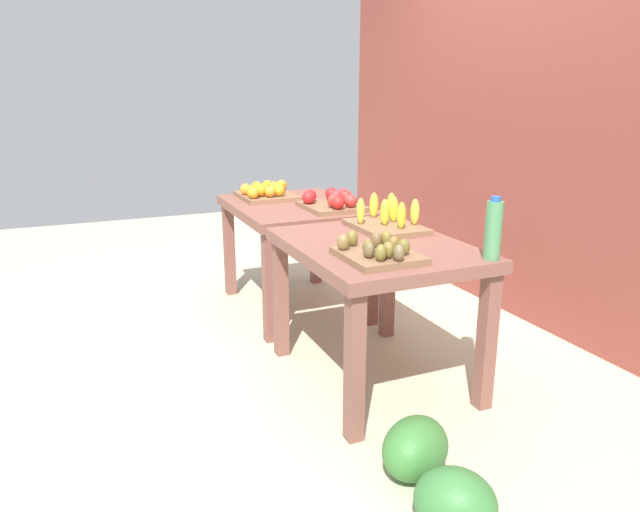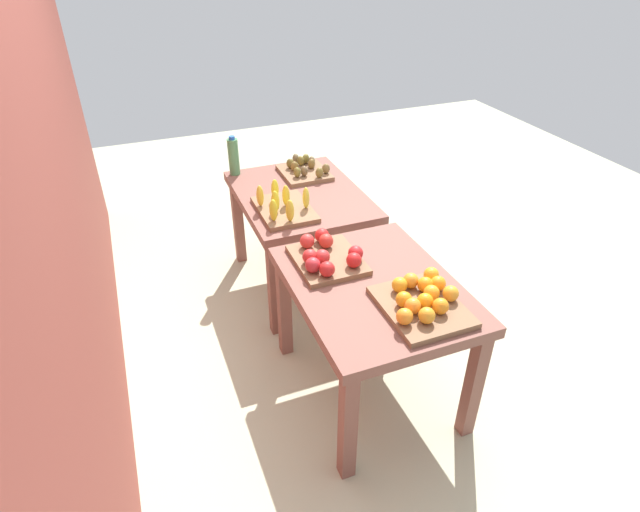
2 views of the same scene
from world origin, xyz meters
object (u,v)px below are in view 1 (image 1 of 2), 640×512
kiwi_bin (378,252)px  display_table_left (295,219)px  display_table_right (376,263)px  apple_bin (332,202)px  water_bottle (493,230)px  watermelon_pile (433,472)px  orange_bin (266,192)px  banana_crate (387,221)px

kiwi_bin → display_table_left: bearing=174.5°
display_table_right → apple_bin: (-0.86, 0.15, 0.15)m
kiwi_bin → water_bottle: 0.51m
display_table_left → display_table_right: same height
display_table_left → watermelon_pile: (2.04, -0.25, -0.51)m
orange_bin → watermelon_pile: (2.30, -0.13, -0.66)m
watermelon_pile → display_table_right: bearing=164.8°
watermelon_pile → orange_bin: bearing=176.7°
display_table_left → kiwi_bin: bearing=-5.5°
apple_bin → water_bottle: 1.33m
water_bottle → display_table_left: bearing=-168.2°
kiwi_bin → watermelon_pile: 0.93m
display_table_right → water_bottle: 0.61m
display_table_left → kiwi_bin: size_ratio=2.85×
orange_bin → watermelon_pile: size_ratio=0.65×
banana_crate → watermelon_pile: (1.16, -0.44, -0.66)m
display_table_right → kiwi_bin: 0.33m
banana_crate → watermelon_pile: banana_crate is taller
display_table_right → kiwi_bin: size_ratio=2.85×
watermelon_pile → banana_crate: bearing=159.2°
orange_bin → apple_bin: size_ratio=1.05×
watermelon_pile → water_bottle: bearing=129.0°
orange_bin → watermelon_pile: 2.39m
display_table_left → apple_bin: 0.34m
display_table_right → watermelon_pile: (0.92, -0.25, -0.51)m
banana_crate → kiwi_bin: size_ratio=1.21×
display_table_left → kiwi_bin: 1.40m
apple_bin → watermelon_pile: bearing=-12.7°
apple_bin → water_bottle: (1.31, 0.18, 0.09)m
display_table_left → display_table_right: 1.12m
display_table_left → kiwi_bin: (1.38, -0.13, 0.14)m
apple_bin → banana_crate: 0.63m
banana_crate → water_bottle: 0.71m
display_table_right → kiwi_bin: bearing=-26.8°
orange_bin → apple_bin: apple_bin is taller
display_table_left → water_bottle: bearing=11.8°
orange_bin → display_table_right: bearing=4.9°
apple_bin → watermelon_pile: apple_bin is taller
orange_bin → kiwi_bin: 1.64m
kiwi_bin → banana_crate: bearing=147.0°
kiwi_bin → water_bottle: size_ratio=1.30×
display_table_right → banana_crate: bearing=140.8°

